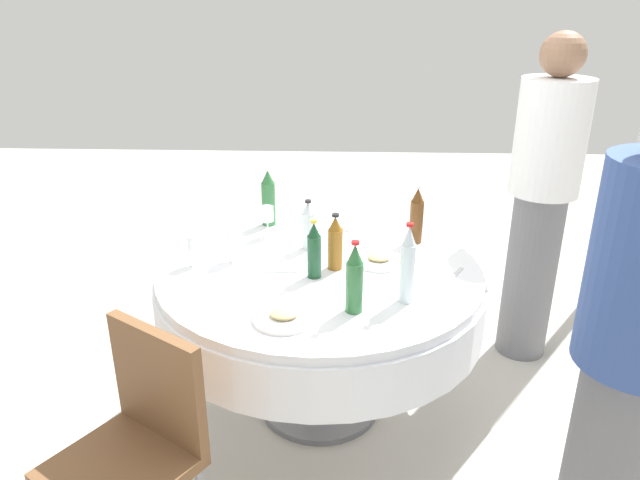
# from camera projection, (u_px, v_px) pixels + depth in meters

# --- Properties ---
(ground_plane) EXTENTS (10.00, 10.00, 0.00)m
(ground_plane) POSITION_uv_depth(u_px,v_px,m) (320.00, 406.00, 2.87)
(ground_plane) COLOR #B7B2A8
(dining_table) EXTENTS (1.43, 1.43, 0.74)m
(dining_table) POSITION_uv_depth(u_px,v_px,m) (320.00, 297.00, 2.64)
(dining_table) COLOR white
(dining_table) RESTS_ON ground_plane
(bottle_clear_north) EXTENTS (0.06, 0.06, 0.24)m
(bottle_clear_north) POSITION_uv_depth(u_px,v_px,m) (308.00, 226.00, 2.73)
(bottle_clear_north) COLOR silver
(bottle_clear_north) RESTS_ON dining_table
(bottle_amber_right) EXTENTS (0.07, 0.07, 0.25)m
(bottle_amber_right) POSITION_uv_depth(u_px,v_px,m) (335.00, 243.00, 2.53)
(bottle_amber_right) COLOR #8C5619
(bottle_amber_right) RESTS_ON dining_table
(bottle_green_south) EXTENTS (0.07, 0.07, 0.30)m
(bottle_green_south) POSITION_uv_depth(u_px,v_px,m) (268.00, 199.00, 3.01)
(bottle_green_south) COLOR #2D6B38
(bottle_green_south) RESTS_ON dining_table
(bottle_green_mid) EXTENTS (0.07, 0.07, 0.28)m
(bottle_green_mid) POSITION_uv_depth(u_px,v_px,m) (354.00, 279.00, 2.17)
(bottle_green_mid) COLOR #2D6B38
(bottle_green_mid) RESTS_ON dining_table
(bottle_brown_west) EXTENTS (0.06, 0.06, 0.28)m
(bottle_brown_west) POSITION_uv_depth(u_px,v_px,m) (417.00, 216.00, 2.79)
(bottle_brown_west) COLOR #593314
(bottle_brown_west) RESTS_ON dining_table
(bottle_clear_far) EXTENTS (0.06, 0.06, 0.32)m
(bottle_clear_far) POSITION_uv_depth(u_px,v_px,m) (407.00, 266.00, 2.24)
(bottle_clear_far) COLOR silver
(bottle_clear_far) RESTS_ON dining_table
(bottle_dark_green_inner) EXTENTS (0.06, 0.06, 0.25)m
(bottle_dark_green_inner) POSITION_uv_depth(u_px,v_px,m) (314.00, 251.00, 2.45)
(bottle_dark_green_inner) COLOR #194728
(bottle_dark_green_inner) RESTS_ON dining_table
(wine_glass_mid) EXTENTS (0.07, 0.07, 0.16)m
(wine_glass_mid) POSITION_uv_depth(u_px,v_px,m) (234.00, 237.00, 2.60)
(wine_glass_mid) COLOR white
(wine_glass_mid) RESTS_ON dining_table
(wine_glass_west) EXTENTS (0.06, 0.06, 0.15)m
(wine_glass_west) POSITION_uv_depth(u_px,v_px,m) (267.00, 216.00, 2.87)
(wine_glass_west) COLOR white
(wine_glass_west) RESTS_ON dining_table
(wine_glass_far) EXTENTS (0.06, 0.06, 0.14)m
(wine_glass_far) POSITION_uv_depth(u_px,v_px,m) (195.00, 244.00, 2.57)
(wine_glass_far) COLOR white
(wine_glass_far) RESTS_ON dining_table
(plate_front) EXTENTS (0.22, 0.22, 0.04)m
(plate_front) POSITION_uv_depth(u_px,v_px,m) (379.00, 260.00, 2.62)
(plate_front) COLOR white
(plate_front) RESTS_ON dining_table
(plate_rear) EXTENTS (0.22, 0.22, 0.02)m
(plate_rear) POSITION_uv_depth(u_px,v_px,m) (364.00, 226.00, 3.02)
(plate_rear) COLOR white
(plate_rear) RESTS_ON dining_table
(plate_near) EXTENTS (0.23, 0.23, 0.04)m
(plate_near) POSITION_uv_depth(u_px,v_px,m) (284.00, 317.00, 2.16)
(plate_near) COLOR white
(plate_near) RESTS_ON dining_table
(knife_right) EXTENTS (0.18, 0.02, 0.00)m
(knife_right) POSITION_uv_depth(u_px,v_px,m) (276.00, 271.00, 2.54)
(knife_right) COLOR silver
(knife_right) RESTS_ON dining_table
(fork_south) EXTENTS (0.11, 0.16, 0.00)m
(fork_south) POSITION_uv_depth(u_px,v_px,m) (454.00, 276.00, 2.50)
(fork_south) COLOR silver
(fork_south) RESTS_ON dining_table
(person_north) EXTENTS (0.34, 0.34, 1.69)m
(person_north) POSITION_uv_depth(u_px,v_px,m) (541.00, 198.00, 2.99)
(person_north) COLOR slate
(person_north) RESTS_ON ground_plane
(person_right) EXTENTS (0.34, 0.34, 1.69)m
(person_right) POSITION_uv_depth(u_px,v_px,m) (634.00, 360.00, 1.67)
(person_right) COLOR slate
(person_right) RESTS_ON ground_plane
(chair_far) EXTENTS (0.55, 0.55, 0.87)m
(chair_far) POSITION_uv_depth(u_px,v_px,m) (138.00, 438.00, 1.91)
(chair_far) COLOR brown
(chair_far) RESTS_ON ground_plane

